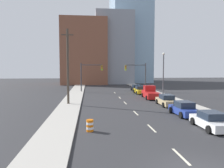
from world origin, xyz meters
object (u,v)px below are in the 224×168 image
traffic_barrel (90,126)px  sedan_blue (184,109)px  traffic_signal_left (88,73)px  sedan_black (136,88)px  traffic_signal_right (139,73)px  utility_pole_left_mid (68,66)px  sedan_tan (167,100)px  pickup_truck_red (150,93)px  street_lamp (163,71)px  sedan_yellow (140,90)px  sedan_white (211,121)px

traffic_barrel → sedan_blue: 11.18m
traffic_signal_left → sedan_blue: (10.39, -24.17, -3.31)m
sedan_blue → sedan_black: bearing=88.2°
traffic_signal_right → utility_pole_left_mid: bearing=-130.8°
sedan_tan → pickup_truck_red: pickup_truck_red is taller
sedan_black → traffic_barrel: bearing=-107.4°
utility_pole_left_mid → street_lamp: (16.20, 7.72, -0.73)m
utility_pole_left_mid → sedan_black: 22.11m
utility_pole_left_mid → traffic_barrel: utility_pole_left_mid is taller
traffic_barrel → pickup_truck_red: pickup_truck_red is taller
sedan_blue → sedan_yellow: bearing=89.2°
traffic_signal_left → traffic_barrel: (0.34, -29.06, -3.52)m
sedan_tan → pickup_truck_red: size_ratio=0.81×
utility_pole_left_mid → sedan_tan: 14.25m
traffic_barrel → sedan_tan: 15.25m
pickup_truck_red → sedan_yellow: 6.50m
traffic_signal_left → sedan_white: size_ratio=1.38×
sedan_white → sedan_yellow: (-0.10, 25.15, 0.04)m
sedan_tan → traffic_signal_left: bearing=122.6°
sedan_yellow → traffic_barrel: bearing=-111.0°
street_lamp → sedan_tan: 10.88m
street_lamp → sedan_tan: street_lamp is taller
pickup_truck_red → traffic_signal_left: bearing=138.2°
traffic_signal_left → traffic_barrel: bearing=-89.3°
sedan_white → pickup_truck_red: bearing=90.9°
street_lamp → sedan_yellow: size_ratio=1.72×
traffic_barrel → sedan_white: 10.13m
sedan_white → sedan_black: size_ratio=1.04×
utility_pole_left_mid → sedan_tan: utility_pole_left_mid is taller
sedan_blue → sedan_yellow: 20.02m
utility_pole_left_mid → pickup_truck_red: bearing=21.8°
utility_pole_left_mid → sedan_tan: size_ratio=2.15×
sedan_black → pickup_truck_red: bearing=-89.4°
traffic_signal_right → sedan_blue: (-0.76, -24.17, -3.31)m
traffic_barrel → sedan_tan: sedan_tan is taller
sedan_yellow → sedan_black: bearing=86.5°
traffic_signal_left → sedan_yellow: 11.64m
utility_pole_left_mid → sedan_yellow: size_ratio=2.28×
traffic_signal_right → sedan_yellow: bearing=-100.8°
sedan_yellow → street_lamp: bearing=-50.1°
sedan_yellow → sedan_black: sedan_yellow is taller
sedan_blue → street_lamp: bearing=77.7°
utility_pole_left_mid → sedan_blue: bearing=-32.6°
pickup_truck_red → sedan_white: bearing=-86.8°
sedan_blue → sedan_black: sedan_blue is taller
sedan_blue → pickup_truck_red: size_ratio=0.73×
traffic_signal_right → sedan_yellow: 5.35m
traffic_barrel → sedan_white: sedan_white is taller
street_lamp → traffic_signal_left: bearing=149.1°
traffic_barrel → pickup_truck_red: size_ratio=0.16×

